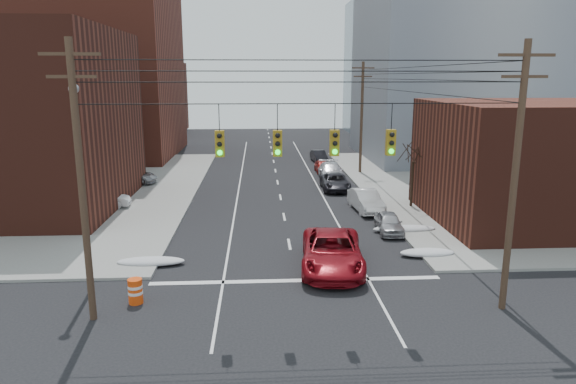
{
  "coord_description": "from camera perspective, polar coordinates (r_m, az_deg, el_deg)",
  "views": [
    {
      "loc": [
        -1.73,
        -16.57,
        9.61
      ],
      "look_at": [
        -0.04,
        12.62,
        3.0
      ],
      "focal_mm": 32.0,
      "sensor_mm": 36.0,
      "label": 1
    }
  ],
  "objects": [
    {
      "name": "utility_pole_right",
      "position": [
        22.41,
        23.91,
        1.81
      ],
      "size": [
        2.2,
        0.28,
        11.0
      ],
      "color": "#473323",
      "rests_on": "ground"
    },
    {
      "name": "lot_car_c",
      "position": [
        42.63,
        -25.31,
        -0.4
      ],
      "size": [
        5.0,
        3.06,
        1.35
      ],
      "primitive_type": "imported",
      "rotation": [
        0.0,
        0.0,
        1.84
      ],
      "color": "black",
      "rests_on": "sidewalk_nw"
    },
    {
      "name": "building_storefront",
      "position": [
        38.49,
        27.6,
        2.9
      ],
      "size": [
        16.0,
        12.0,
        8.0
      ],
      "primitive_type": "cube",
      "color": "#4C2016",
      "rests_on": "ground"
    },
    {
      "name": "building_brick_far",
      "position": [
        93.84,
        -18.59,
        9.88
      ],
      "size": [
        22.0,
        18.0,
        12.0
      ],
      "primitive_type": "cube",
      "color": "#4C2016",
      "rests_on": "ground"
    },
    {
      "name": "utility_pole_left",
      "position": [
        21.06,
        -22.01,
        1.33
      ],
      "size": [
        2.2,
        0.28,
        11.0
      ],
      "color": "#473323",
      "rests_on": "ground"
    },
    {
      "name": "lot_car_d",
      "position": [
        46.99,
        -24.5,
        0.86
      ],
      "size": [
        4.46,
        2.43,
        1.44
      ],
      "primitive_type": "imported",
      "rotation": [
        0.0,
        0.0,
        1.75
      ],
      "color": "#A8A7AC",
      "rests_on": "sidewalk_nw"
    },
    {
      "name": "utility_pole_far",
      "position": [
        51.74,
        8.18,
        8.37
      ],
      "size": [
        2.2,
        0.28,
        11.0
      ],
      "color": "#473323",
      "rests_on": "ground"
    },
    {
      "name": "parked_car_b",
      "position": [
        37.74,
        8.66,
        -0.95
      ],
      "size": [
        2.05,
        4.84,
        1.55
      ],
      "primitive_type": "imported",
      "rotation": [
        0.0,
        0.0,
        0.09
      ],
      "color": "silver",
      "rests_on": "ground"
    },
    {
      "name": "parked_car_c",
      "position": [
        44.48,
        5.25,
        1.11
      ],
      "size": [
        2.36,
        4.97,
        1.37
      ],
      "primitive_type": "imported",
      "rotation": [
        0.0,
        0.0,
        -0.02
      ],
      "color": "black",
      "rests_on": "ground"
    },
    {
      "name": "parked_car_f",
      "position": [
        59.04,
        3.44,
        3.99
      ],
      "size": [
        1.73,
        4.1,
        1.31
      ],
      "primitive_type": "imported",
      "rotation": [
        0.0,
        0.0,
        0.09
      ],
      "color": "black",
      "rests_on": "ground"
    },
    {
      "name": "red_pickup",
      "position": [
        26.32,
        4.92,
        -6.6
      ],
      "size": [
        3.69,
        6.84,
        1.82
      ],
      "primitive_type": "imported",
      "rotation": [
        0.0,
        0.0,
        -0.1
      ],
      "color": "maroon",
      "rests_on": "ground"
    },
    {
      "name": "building_office",
      "position": [
        65.12,
        18.68,
        14.64
      ],
      "size": [
        22.0,
        20.0,
        25.0
      ],
      "primitive_type": "cube",
      "color": "gray",
      "rests_on": "ground"
    },
    {
      "name": "ground",
      "position": [
        19.24,
        2.4,
        -17.25
      ],
      "size": [
        160.0,
        160.0,
        0.0
      ],
      "primitive_type": "plane",
      "color": "black",
      "rests_on": "ground"
    },
    {
      "name": "snow_ne",
      "position": [
        29.18,
        15.21,
        -6.52
      ],
      "size": [
        3.0,
        1.08,
        0.42
      ],
      "primitive_type": "ellipsoid",
      "color": "silver",
      "rests_on": "ground"
    },
    {
      "name": "parked_car_e",
      "position": [
        52.58,
        3.87,
        2.86
      ],
      "size": [
        1.51,
        3.62,
        1.22
      ],
      "primitive_type": "imported",
      "rotation": [
        0.0,
        0.0,
        0.02
      ],
      "color": "maroon",
      "rests_on": "ground"
    },
    {
      "name": "traffic_signals",
      "position": [
        19.78,
        2.02,
        5.64
      ],
      "size": [
        17.0,
        0.42,
        2.02
      ],
      "color": "black",
      "rests_on": "ground"
    },
    {
      "name": "street_light",
      "position": [
        24.22,
        -21.99,
        2.13
      ],
      "size": [
        0.44,
        0.44,
        9.32
      ],
      "color": "gray",
      "rests_on": "ground"
    },
    {
      "name": "parked_car_d",
      "position": [
        48.79,
        4.81,
        2.28
      ],
      "size": [
        2.42,
        5.53,
        1.58
      ],
      "primitive_type": "imported",
      "rotation": [
        0.0,
        0.0,
        -0.04
      ],
      "color": "#B9B8BE",
      "rests_on": "ground"
    },
    {
      "name": "parked_car_a",
      "position": [
        32.88,
        11.15,
        -3.36
      ],
      "size": [
        1.68,
        3.76,
        1.26
      ],
      "primitive_type": "imported",
      "rotation": [
        0.0,
        0.0,
        -0.05
      ],
      "color": "#A2A2A6",
      "rests_on": "ground"
    },
    {
      "name": "construction_barrel",
      "position": [
        23.48,
        -16.6,
        -10.48
      ],
      "size": [
        0.72,
        0.72,
        1.1
      ],
      "rotation": [
        0.0,
        0.0,
        -0.16
      ],
      "color": "#E5420C",
      "rests_on": "ground"
    },
    {
      "name": "snow_nw",
      "position": [
        27.83,
        -15.0,
        -7.46
      ],
      "size": [
        3.5,
        1.08,
        0.42
      ],
      "primitive_type": "ellipsoid",
      "color": "silver",
      "rests_on": "ground"
    },
    {
      "name": "snow_east_far",
      "position": [
        33.26,
        12.79,
        -4.0
      ],
      "size": [
        4.0,
        1.08,
        0.42
      ],
      "primitive_type": "ellipsoid",
      "color": "silver",
      "rests_on": "ground"
    },
    {
      "name": "building_glass",
      "position": [
        90.33,
        13.6,
        13.27
      ],
      "size": [
        20.0,
        18.0,
        22.0
      ],
      "primitive_type": "cube",
      "color": "gray",
      "rests_on": "ground"
    },
    {
      "name": "lot_car_b",
      "position": [
        48.24,
        -17.1,
        1.66
      ],
      "size": [
        4.96,
        2.65,
        1.32
      ],
      "primitive_type": "imported",
      "rotation": [
        0.0,
        0.0,
        1.47
      ],
      "color": "#A2A2A7",
      "rests_on": "sidewalk_nw"
    },
    {
      "name": "building_brick_tall",
      "position": [
        68.52,
        -23.25,
        16.26
      ],
      "size": [
        24.0,
        20.0,
        30.0
      ],
      "primitive_type": "cube",
      "color": "brown",
      "rests_on": "ground"
    },
    {
      "name": "lot_car_a",
      "position": [
        40.1,
        -19.79,
        -0.77
      ],
      "size": [
        3.82,
        1.58,
        1.23
      ],
      "primitive_type": "imported",
      "rotation": [
        0.0,
        0.0,
        1.64
      ],
      "color": "silver",
      "rests_on": "sidewalk_nw"
    },
    {
      "name": "bare_tree",
      "position": [
        38.97,
        13.63,
        1.6
      ],
      "size": [
        2.09,
        2.2,
        4.93
      ],
      "color": "black",
      "rests_on": "ground"
    }
  ]
}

